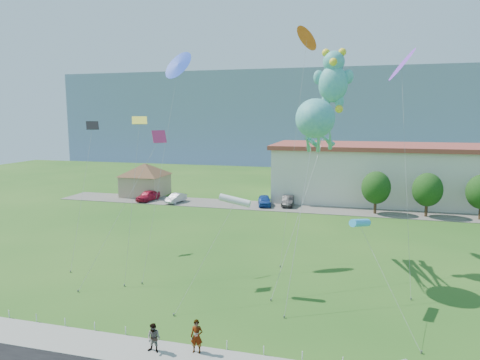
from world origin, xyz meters
name	(u,v)px	position (x,y,z in m)	size (l,w,h in m)	color
ground	(217,335)	(0.00, 0.00, 0.00)	(160.00, 160.00, 0.00)	#1F5217
parking_strip	(297,208)	(0.00, 35.00, 0.03)	(70.00, 6.00, 0.06)	#59544C
hill_ridge	(332,115)	(0.00, 120.00, 12.50)	(160.00, 50.00, 25.00)	#758FA2
pavilion	(145,176)	(-24.00, 38.00, 3.02)	(9.20, 9.20, 5.00)	tan
rope_fence	(209,343)	(0.00, -1.30, 0.25)	(26.05, 0.05, 0.50)	white
tree_near	(376,188)	(10.00, 34.00, 3.39)	(3.60, 3.60, 5.47)	#3F2B19
tree_mid	(427,190)	(16.00, 34.00, 3.39)	(3.60, 3.60, 5.47)	#3F2B19
pedestrian_left	(197,336)	(-0.39, -2.11, 0.98)	(0.65, 0.42, 1.77)	gray
pedestrian_right	(154,338)	(-2.56, -2.65, 0.87)	(0.75, 0.58, 1.54)	gray
parked_car_red	(148,195)	(-21.69, 34.24, 0.81)	(1.76, 4.38, 1.49)	#AC1530
parked_car_silver	(176,198)	(-17.20, 34.01, 0.70)	(1.35, 3.86, 1.27)	#AAA9B0
parked_car_blue	(264,200)	(-4.52, 35.14, 0.78)	(1.69, 4.20, 1.43)	#1B4399
parked_car_black	(288,201)	(-1.34, 35.89, 0.76)	(1.47, 4.23, 1.39)	black
octopus_kite	(316,127)	(4.34, 11.06, 11.48)	(2.86, 13.22, 13.56)	teal
teddy_bear_kite	(333,79)	(5.30, 14.41, 15.25)	(4.83, 10.23, 17.64)	teal
small_kite_cyan	(360,224)	(7.72, 6.19, 5.48)	(3.55, 6.46, 5.96)	#36B1F6
small_kite_orange	(306,44)	(2.48, 19.71, 18.94)	(1.81, 8.84, 20.15)	#F2531A
small_kite_yellow	(138,139)	(-8.52, 7.43, 10.64)	(1.29, 3.51, 12.42)	yellow
small_kite_blue	(177,69)	(-7.61, 13.06, 16.21)	(1.80, 8.30, 17.29)	blue
small_kite_pink	(151,153)	(-8.38, 9.18, 9.43)	(4.03, 7.50, 11.10)	#D52F65
small_kite_purple	(402,69)	(10.66, 16.50, 16.09)	(1.80, 9.60, 17.17)	purple
small_kite_white	(234,201)	(-0.76, 6.49, 6.44)	(2.87, 6.15, 6.93)	silver
small_kite_black	(90,141)	(-16.13, 12.61, 10.07)	(2.81, 7.80, 11.87)	black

